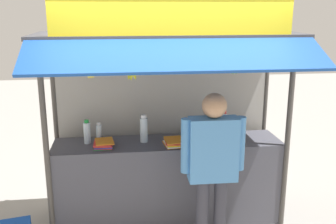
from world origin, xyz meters
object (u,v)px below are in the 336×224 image
Objects in this scene: water_bottle_right at (99,133)px; magazine_stack_left at (174,142)px; banana_bunch_inner_right at (234,67)px; banana_bunch_inner_left at (132,71)px; banana_bunch_leftmost at (91,71)px; vendor_person at (213,160)px; water_bottle_mid_left at (224,123)px; water_bottle_front_right at (144,129)px; magazine_stack_far_right at (104,144)px; water_bottle_mid_right at (87,132)px.

water_bottle_right reaches higher than magazine_stack_left.
water_bottle_right is 1.69m from banana_bunch_inner_right.
banana_bunch_inner_left is 1.09× the size of banana_bunch_leftmost.
banana_bunch_leftmost is (-0.02, -0.51, 0.79)m from water_bottle_right.
vendor_person reaches higher than magazine_stack_left.
banana_bunch_inner_right is at bearing -97.55° from water_bottle_mid_left.
banana_bunch_leftmost is (-0.85, -0.27, 0.86)m from magazine_stack_left.
vendor_person is at bearing -49.90° from water_bottle_front_right.
banana_bunch_leftmost is at bearing -92.65° from water_bottle_right.
vendor_person reaches higher than water_bottle_mid_left.
water_bottle_front_right is at bearing 131.32° from vendor_person.
banana_bunch_inner_right is (0.57, -0.27, 0.86)m from magazine_stack_left.
banana_bunch_leftmost reaches higher than water_bottle_right.
banana_bunch_inner_right reaches higher than magazine_stack_left.
water_bottle_front_right reaches higher than magazine_stack_left.
magazine_stack_left is at bearing 118.56° from vendor_person.
banana_bunch_inner_left is (-0.13, -0.43, 0.73)m from water_bottle_front_right.
water_bottle_mid_left is at bearing 26.02° from magazine_stack_left.
water_bottle_front_right is (0.51, -0.08, 0.05)m from water_bottle_right.
water_bottle_right is 0.75× the size of water_bottle_mid_left.
banana_bunch_inner_right is at bearing -20.06° from water_bottle_right.
water_bottle_mid_left is at bearing 10.67° from magazine_stack_far_right.
water_bottle_front_right reaches higher than water_bottle_right.
banana_bunch_inner_right reaches higher than water_bottle_right.
water_bottle_right is at bearing 163.93° from magazine_stack_left.
banana_bunch_leftmost is at bearing -179.64° from banana_bunch_inner_left.
water_bottle_mid_left is (0.97, 0.16, -0.01)m from water_bottle_front_right.
water_bottle_right is 0.21m from magazine_stack_far_right.
magazine_stack_far_right is 1.08× the size of banana_bunch_inner_right.
water_bottle_right is 1.00m from banana_bunch_inner_left.
banana_bunch_leftmost is (0.10, -0.46, 0.76)m from water_bottle_mid_right.
vendor_person is at bearing -14.87° from banana_bunch_leftmost.
water_bottle_mid_right is 0.96× the size of magazine_stack_far_right.
water_bottle_front_right is 1.21× the size of banana_bunch_inner_right.
banana_bunch_inner_left reaches higher than vendor_person.
water_bottle_right is at bearing 126.34° from banana_bunch_inner_left.
water_bottle_mid_right is at bearing 163.09° from banana_bunch_inner_right.
water_bottle_front_right is 1.24m from banana_bunch_inner_right.
water_bottle_front_right is 0.97m from vendor_person.
banana_bunch_leftmost is (-0.53, -0.43, 0.74)m from water_bottle_front_right.
banana_bunch_inner_left is (0.37, -0.51, 0.78)m from water_bottle_right.
banana_bunch_inner_right reaches higher than vendor_person.
water_bottle_right is 1.48m from water_bottle_mid_left.
vendor_person reaches higher than water_bottle_right.
magazine_stack_far_right is at bearing 176.37° from magazine_stack_left.
water_bottle_mid_right is at bearing 142.07° from magazine_stack_far_right.
magazine_stack_left is 1.10× the size of banana_bunch_leftmost.
banana_bunch_inner_left and banana_bunch_leftmost have the same top height.
water_bottle_right is 1.39m from vendor_person.
magazine_stack_left is at bearing -26.36° from water_bottle_front_right.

